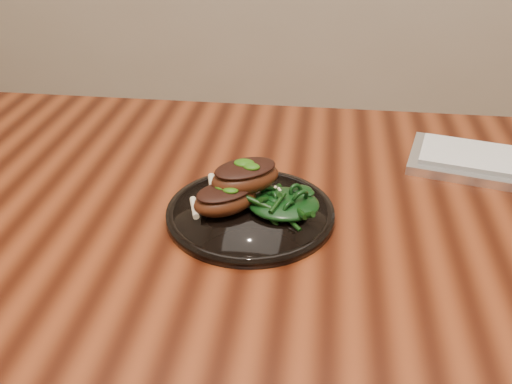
# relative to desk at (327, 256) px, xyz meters

# --- Properties ---
(desk) EXTENTS (1.60, 0.80, 0.75)m
(desk) POSITION_rel_desk_xyz_m (0.00, 0.00, 0.00)
(desk) COLOR black
(desk) RESTS_ON ground
(plate) EXTENTS (0.24, 0.24, 0.01)m
(plate) POSITION_rel_desk_xyz_m (-0.12, -0.03, 0.09)
(plate) COLOR black
(plate) RESTS_ON desk
(lamb_chop_front) EXTENTS (0.11, 0.11, 0.04)m
(lamb_chop_front) POSITION_rel_desk_xyz_m (-0.15, -0.04, 0.12)
(lamb_chop_front) COLOR #49200E
(lamb_chop_front) RESTS_ON plate
(lamb_chop_back) EXTENTS (0.12, 0.11, 0.05)m
(lamb_chop_back) POSITION_rel_desk_xyz_m (-0.13, -0.01, 0.14)
(lamb_chop_back) COLOR #49200E
(lamb_chop_back) RESTS_ON plate
(herb_smear) EXTENTS (0.07, 0.05, 0.00)m
(herb_smear) POSITION_rel_desk_xyz_m (-0.15, 0.02, 0.10)
(herb_smear) COLOR #174507
(herb_smear) RESTS_ON plate
(greens_heap) EXTENTS (0.10, 0.10, 0.04)m
(greens_heap) POSITION_rel_desk_xyz_m (-0.07, -0.03, 0.11)
(greens_heap) COLOR black
(greens_heap) RESTS_ON plate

